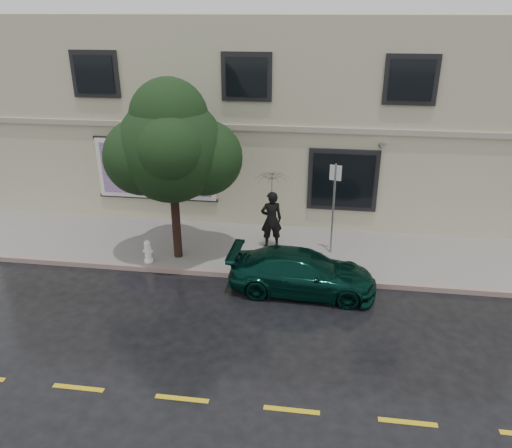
# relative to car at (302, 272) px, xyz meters

# --- Properties ---
(ground) EXTENTS (90.00, 90.00, 0.00)m
(ground) POSITION_rel_car_xyz_m (-2.13, -1.00, -0.58)
(ground) COLOR black
(ground) RESTS_ON ground
(sidewalk) EXTENTS (20.00, 3.50, 0.15)m
(sidewalk) POSITION_rel_car_xyz_m (-2.13, 2.25, -0.51)
(sidewalk) COLOR gray
(sidewalk) RESTS_ON ground
(curb) EXTENTS (20.00, 0.18, 0.16)m
(curb) POSITION_rel_car_xyz_m (-2.13, 0.50, -0.51)
(curb) COLOR gray
(curb) RESTS_ON ground
(road_marking) EXTENTS (19.00, 0.12, 0.01)m
(road_marking) POSITION_rel_car_xyz_m (-2.13, -4.50, -0.57)
(road_marking) COLOR gold
(road_marking) RESTS_ON ground
(building) EXTENTS (20.00, 8.12, 7.00)m
(building) POSITION_rel_car_xyz_m (-2.13, 8.00, 2.92)
(building) COLOR #BCB998
(building) RESTS_ON ground
(billboard) EXTENTS (4.30, 0.16, 2.20)m
(billboard) POSITION_rel_car_xyz_m (-5.33, 3.92, 1.47)
(billboard) COLOR white
(billboard) RESTS_ON ground
(car) EXTENTS (4.05, 1.91, 1.16)m
(car) POSITION_rel_car_xyz_m (0.00, 0.00, 0.00)
(car) COLOR black
(car) RESTS_ON ground
(pedestrian) EXTENTS (0.78, 0.62, 1.87)m
(pedestrian) POSITION_rel_car_xyz_m (-1.12, 2.34, 0.50)
(pedestrian) COLOR black
(pedestrian) RESTS_ON sidewalk
(umbrella) EXTENTS (1.10, 1.10, 0.79)m
(umbrella) POSITION_rel_car_xyz_m (-1.12, 2.34, 1.83)
(umbrella) COLOR black
(umbrella) RESTS_ON pedestrian
(street_tree) EXTENTS (3.04, 3.04, 4.90)m
(street_tree) POSITION_rel_car_xyz_m (-3.88, 1.28, 2.93)
(street_tree) COLOR black
(street_tree) RESTS_ON sidewalk
(fire_hydrant) EXTENTS (0.29, 0.27, 0.70)m
(fire_hydrant) POSITION_rel_car_xyz_m (-4.66, 0.80, -0.09)
(fire_hydrant) COLOR white
(fire_hydrant) RESTS_ON sidewalk
(sign_pole) EXTENTS (0.35, 0.11, 2.87)m
(sign_pole) POSITION_rel_car_xyz_m (0.77, 2.20, 1.27)
(sign_pole) COLOR gray
(sign_pole) RESTS_ON sidewalk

